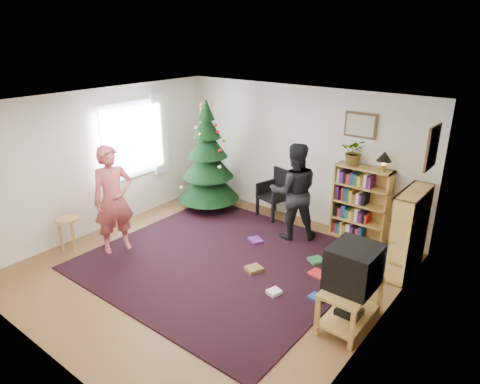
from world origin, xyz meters
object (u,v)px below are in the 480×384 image
Objects in this scene: picture_right at (433,147)px; bookshelf_right at (408,232)px; armchair at (277,191)px; person_standing at (113,200)px; christmas_tree at (208,165)px; tv_stand at (350,301)px; stool at (67,226)px; table_lamp at (384,158)px; potted_plant at (355,152)px; picture_back at (361,125)px; crt_tv at (354,267)px; bookshelf_back at (361,203)px; person_by_chair at (294,192)px.

bookshelf_right is at bearing -173.41° from picture_right.
person_standing is at bearing -100.54° from armchair.
bookshelf_right is at bearing 0.22° from christmas_tree.
christmas_tree is 4.17m from tv_stand.
picture_right is 5.62m from stool.
picture_right is 1.86× the size of table_lamp.
bookshelf_right is 1.59m from potted_plant.
table_lamp is (3.85, 3.33, 1.07)m from stool.
person_standing is (-2.75, -2.96, -1.06)m from picture_back.
person_standing is (-3.81, -0.58, 0.08)m from crt_tv.
person_by_chair is (-0.92, -0.66, 0.18)m from bookshelf_back.
potted_plant is (0.72, 0.66, 0.68)m from person_by_chair.
potted_plant is at bearing 15.81° from armchair.
tv_stand is (0.87, -2.25, -0.34)m from bookshelf_back.
picture_right reaches higher than tv_stand.
picture_back is 5.05m from stool.
bookshelf_back is 1.16m from bookshelf_right.
bookshelf_right is at bearing -31.90° from picture_back.
picture_back is at bearing 15.53° from christmas_tree.
person_by_chair is (1.99, -0.04, -0.07)m from christmas_tree.
armchair is 3.79m from stool.
tv_stand is 3.37m from armchair.
picture_right is at bearing -35.55° from table_lamp.
armchair is at bearing 24.77° from christmas_tree.
person_standing is at bearing -134.18° from potted_plant.
person_standing is at bearing 39.74° from stool.
picture_right is at bearing -27.66° from bookshelf_back.
christmas_tree is 3.33m from table_lamp.
tv_stand is 1.96× the size of potted_plant.
christmas_tree is at bearing 156.74° from crt_tv.
christmas_tree is 3.00m from bookshelf_back.
picture_right is 1.01× the size of crt_tv.
tv_stand is 2.79× the size of table_lamp.
potted_plant is (-1.07, 2.25, 0.72)m from crt_tv.
armchair is at bearing -178.36° from potted_plant.
armchair is at bearing -178.55° from bookshelf_back.
person_by_chair is at bearing -25.66° from armchair.
crt_tv is 2.40m from person_by_chair.
potted_plant is at bearing 180.00° from table_lamp.
crt_tv is at bearing -26.89° from armchair.
picture_right reaches higher than crt_tv.
picture_right reaches higher than potted_plant.
bookshelf_back is 4.87m from stool.
picture_back is 0.60× the size of armchair.
tv_stand is (-0.12, -1.64, -0.34)m from bookshelf_right.
christmas_tree reaches higher than table_lamp.
potted_plant is at bearing 180.00° from bookshelf_back.
person_by_chair is at bearing 45.47° from stool.
tv_stand is 2.61m from table_lamp.
person_by_chair is at bearing -23.61° from person_standing.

